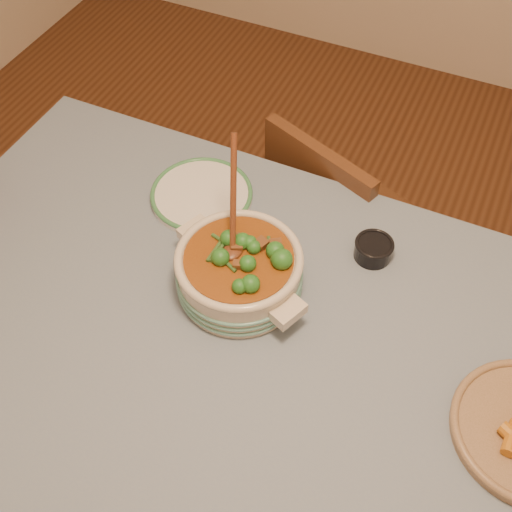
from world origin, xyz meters
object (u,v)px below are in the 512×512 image
at_px(stew_casserole, 239,269).
at_px(white_plate, 202,194).
at_px(chair_far, 332,218).
at_px(dining_table, 242,362).
at_px(condiment_bowl, 374,248).

height_order(stew_casserole, white_plate, stew_casserole).
relative_size(stew_casserole, chair_far, 0.44).
bearing_deg(stew_casserole, white_plate, 134.32).
distance_m(dining_table, chair_far, 0.71).
distance_m(stew_casserole, chair_far, 0.67).
bearing_deg(dining_table, stew_casserole, 116.95).
height_order(condiment_bowl, chair_far, chair_far).
height_order(stew_casserole, chair_far, stew_casserole).
relative_size(white_plate, chair_far, 0.33).
bearing_deg(condiment_bowl, dining_table, -118.17).
bearing_deg(condiment_bowl, stew_casserole, -138.79).
relative_size(dining_table, stew_casserole, 4.71).
xyz_separation_m(stew_casserole, condiment_bowl, (0.25, 0.22, -0.04)).
distance_m(condiment_bowl, chair_far, 0.51).
xyz_separation_m(stew_casserole, chair_far, (0.05, 0.55, -0.37)).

